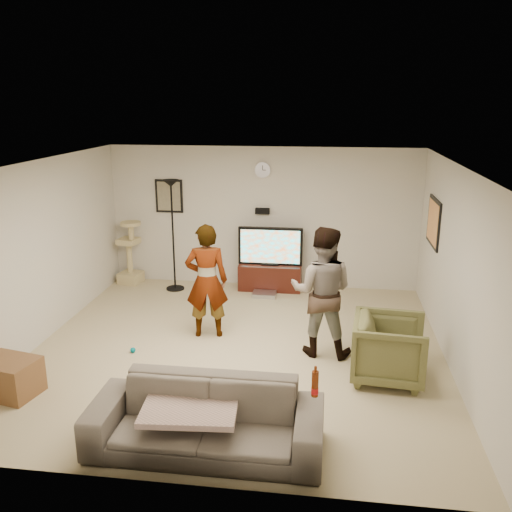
# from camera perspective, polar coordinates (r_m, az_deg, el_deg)

# --- Properties ---
(floor) EXTENTS (5.50, 5.50, 0.02)m
(floor) POSITION_cam_1_polar(r_m,az_deg,el_deg) (7.56, -1.92, -9.74)
(floor) COLOR tan
(floor) RESTS_ON ground
(ceiling) EXTENTS (5.50, 5.50, 0.02)m
(ceiling) POSITION_cam_1_polar(r_m,az_deg,el_deg) (6.85, -2.12, 9.60)
(ceiling) COLOR silver
(ceiling) RESTS_ON wall_back
(wall_back) EXTENTS (5.50, 0.04, 2.50)m
(wall_back) POSITION_cam_1_polar(r_m,az_deg,el_deg) (9.74, 0.71, 4.03)
(wall_back) COLOR silver
(wall_back) RESTS_ON floor
(wall_front) EXTENTS (5.50, 0.04, 2.50)m
(wall_front) POSITION_cam_1_polar(r_m,az_deg,el_deg) (4.60, -7.87, -10.31)
(wall_front) COLOR silver
(wall_front) RESTS_ON floor
(wall_left) EXTENTS (0.04, 5.50, 2.50)m
(wall_left) POSITION_cam_1_polar(r_m,az_deg,el_deg) (8.03, -21.75, 0.24)
(wall_left) COLOR silver
(wall_left) RESTS_ON floor
(wall_right) EXTENTS (0.04, 5.50, 2.50)m
(wall_right) POSITION_cam_1_polar(r_m,az_deg,el_deg) (7.19, 20.16, -1.36)
(wall_right) COLOR silver
(wall_right) RESTS_ON floor
(wall_clock) EXTENTS (0.26, 0.04, 0.26)m
(wall_clock) POSITION_cam_1_polar(r_m,az_deg,el_deg) (9.57, 0.71, 8.98)
(wall_clock) COLOR white
(wall_clock) RESTS_ON wall_back
(wall_speaker) EXTENTS (0.25, 0.10, 0.10)m
(wall_speaker) POSITION_cam_1_polar(r_m,az_deg,el_deg) (9.66, 0.67, 4.71)
(wall_speaker) COLOR black
(wall_speaker) RESTS_ON wall_back
(picture_back) EXTENTS (0.42, 0.03, 0.52)m
(picture_back) POSITION_cam_1_polar(r_m,az_deg,el_deg) (10.00, -9.06, 6.19)
(picture_back) COLOR #756E59
(picture_back) RESTS_ON wall_back
(picture_right) EXTENTS (0.03, 0.78, 0.62)m
(picture_right) POSITION_cam_1_polar(r_m,az_deg,el_deg) (8.64, 18.04, 3.37)
(picture_right) COLOR #E99554
(picture_right) RESTS_ON wall_right
(tv_stand) EXTENTS (1.10, 0.45, 0.46)m
(tv_stand) POSITION_cam_1_polar(r_m,az_deg,el_deg) (9.76, 1.49, -2.17)
(tv_stand) COLOR black
(tv_stand) RESTS_ON floor
(console_box) EXTENTS (0.40, 0.30, 0.07)m
(console_box) POSITION_cam_1_polar(r_m,az_deg,el_deg) (9.45, 0.87, -4.01)
(console_box) COLOR silver
(console_box) RESTS_ON floor
(tv) EXTENTS (1.13, 0.08, 0.67)m
(tv) POSITION_cam_1_polar(r_m,az_deg,el_deg) (9.59, 1.52, 1.04)
(tv) COLOR black
(tv) RESTS_ON tv_stand
(tv_screen) EXTENTS (1.04, 0.01, 0.59)m
(tv_screen) POSITION_cam_1_polar(r_m,az_deg,el_deg) (9.55, 1.49, 0.97)
(tv_screen) COLOR #1BE3F4
(tv_screen) RESTS_ON tv
(floor_lamp) EXTENTS (0.32, 0.32, 1.96)m
(floor_lamp) POSITION_cam_1_polar(r_m,az_deg,el_deg) (9.64, -8.66, 2.08)
(floor_lamp) COLOR black
(floor_lamp) RESTS_ON floor
(cat_tree) EXTENTS (0.43, 0.43, 1.17)m
(cat_tree) POSITION_cam_1_polar(r_m,az_deg,el_deg) (10.24, -13.10, 0.39)
(cat_tree) COLOR tan
(cat_tree) RESTS_ON floor
(person_left) EXTENTS (0.66, 0.49, 1.64)m
(person_left) POSITION_cam_1_polar(r_m,az_deg,el_deg) (7.71, -5.17, -2.60)
(person_left) COLOR #B8B8B8
(person_left) RESTS_ON floor
(person_right) EXTENTS (0.91, 0.74, 1.73)m
(person_right) POSITION_cam_1_polar(r_m,az_deg,el_deg) (7.18, 6.89, -3.71)
(person_right) COLOR teal
(person_right) RESTS_ON floor
(sofa) EXTENTS (2.25, 0.88, 0.66)m
(sofa) POSITION_cam_1_polar(r_m,az_deg,el_deg) (5.49, -5.28, -16.56)
(sofa) COLOR #595249
(sofa) RESTS_ON floor
(throw_blanket) EXTENTS (0.95, 0.77, 0.06)m
(throw_blanket) POSITION_cam_1_polar(r_m,az_deg,el_deg) (5.46, -6.86, -15.39)
(throw_blanket) COLOR tan
(throw_blanket) RESTS_ON sofa
(beer_bottle) EXTENTS (0.06, 0.06, 0.25)m
(beer_bottle) POSITION_cam_1_polar(r_m,az_deg,el_deg) (5.14, 6.18, -13.13)
(beer_bottle) COLOR #5D2006
(beer_bottle) RESTS_ON sofa
(armchair) EXTENTS (0.94, 0.91, 0.78)m
(armchair) POSITION_cam_1_polar(r_m,az_deg,el_deg) (6.84, 13.72, -9.42)
(armchair) COLOR brown
(armchair) RESTS_ON floor
(side_table) EXTENTS (0.72, 0.60, 0.42)m
(side_table) POSITION_cam_1_polar(r_m,az_deg,el_deg) (7.01, -24.34, -11.45)
(side_table) COLOR brown
(side_table) RESTS_ON floor
(toy_ball) EXTENTS (0.07, 0.07, 0.07)m
(toy_ball) POSITION_cam_1_polar(r_m,az_deg,el_deg) (7.62, -12.73, -9.56)
(toy_ball) COLOR #006F80
(toy_ball) RESTS_ON floor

